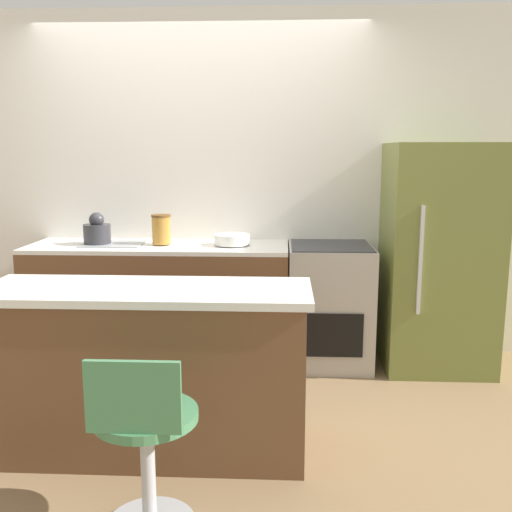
% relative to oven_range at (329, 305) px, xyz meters
% --- Properties ---
extents(ground_plane, '(14.00, 14.00, 0.00)m').
position_rel_oven_range_xyz_m(ground_plane, '(-0.98, -0.32, -0.45)').
color(ground_plane, '#8E704C').
extents(wall_back, '(8.00, 0.06, 2.60)m').
position_rel_oven_range_xyz_m(wall_back, '(-0.98, 0.33, 0.85)').
color(wall_back, white).
rests_on(wall_back, ground_plane).
extents(back_counter, '(1.90, 0.59, 0.89)m').
position_rel_oven_range_xyz_m(back_counter, '(-1.26, 0.00, -0.00)').
color(back_counter, brown).
rests_on(back_counter, ground_plane).
extents(kitchen_island, '(1.67, 0.55, 0.88)m').
position_rel_oven_range_xyz_m(kitchen_island, '(-1.04, -1.32, -0.00)').
color(kitchen_island, brown).
rests_on(kitchen_island, ground_plane).
extents(oven_range, '(0.60, 0.61, 0.89)m').
position_rel_oven_range_xyz_m(oven_range, '(0.00, 0.00, 0.00)').
color(oven_range, '#B7B2A8').
rests_on(oven_range, ground_plane).
extents(refrigerator, '(0.75, 0.66, 1.62)m').
position_rel_oven_range_xyz_m(refrigerator, '(0.77, -0.02, 0.36)').
color(refrigerator, olive).
rests_on(refrigerator, ground_plane).
extents(stool_chair, '(0.42, 0.42, 0.81)m').
position_rel_oven_range_xyz_m(stool_chair, '(-0.89, -1.99, -0.06)').
color(stool_chair, '#B7B7BC').
rests_on(stool_chair, ground_plane).
extents(kettle, '(0.20, 0.20, 0.23)m').
position_rel_oven_range_xyz_m(kettle, '(-1.71, -0.00, 0.54)').
color(kettle, '#333338').
rests_on(kettle, back_counter).
extents(mixing_bowl, '(0.25, 0.25, 0.07)m').
position_rel_oven_range_xyz_m(mixing_bowl, '(-0.72, -0.00, 0.48)').
color(mixing_bowl, white).
rests_on(mixing_bowl, back_counter).
extents(canister_jar, '(0.14, 0.14, 0.21)m').
position_rel_oven_range_xyz_m(canister_jar, '(-1.23, -0.00, 0.56)').
color(canister_jar, '#B77F33').
rests_on(canister_jar, back_counter).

